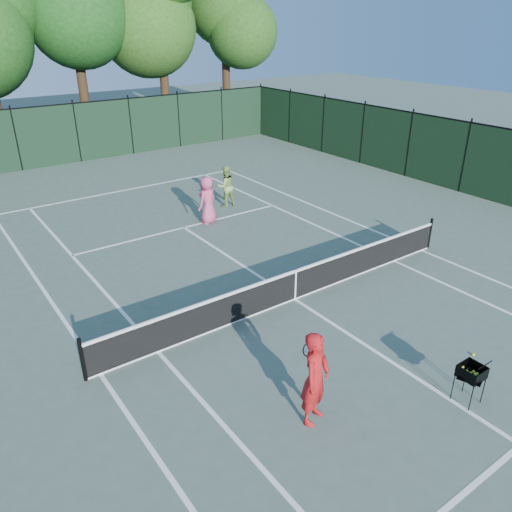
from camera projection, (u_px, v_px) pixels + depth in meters
ground at (295, 299)px, 13.73m from camera, size 90.00×90.00×0.00m
sideline_doubles_left at (100, 374)px, 10.84m from camera, size 0.10×23.77×0.01m
sideline_doubles_right at (421, 250)px, 16.61m from camera, size 0.10×23.77×0.01m
sideline_singles_left at (158, 352)px, 11.56m from camera, size 0.10×23.77×0.01m
sideline_singles_right at (394, 261)px, 15.89m from camera, size 0.10×23.77×0.01m
baseline_far at (126, 190)px, 22.43m from camera, size 10.97×0.10×0.01m
service_line_far at (184, 228)px, 18.41m from camera, size 8.23×0.10×0.01m
center_service_line at (295, 299)px, 13.73m from camera, size 0.10×12.80×0.01m
tennis_net at (295, 284)px, 13.52m from camera, size 11.69×0.09×1.06m
fence_far at (77, 133)px, 26.26m from camera, size 24.00×0.05×3.00m
tree_5 at (224, 6)px, 32.90m from camera, size 5.80×5.80×12.23m
coach at (315, 378)px, 9.22m from camera, size 0.84×0.92×1.94m
player_pink at (208, 200)px, 18.51m from camera, size 1.02×0.86×1.78m
player_green at (226, 186)px, 20.20m from camera, size 0.86×0.69×1.67m
ball_hopper at (472, 372)px, 9.78m from camera, size 0.58×0.58×0.86m
loose_ball_midcourt at (473, 355)px, 11.42m from camera, size 0.07×0.07×0.07m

